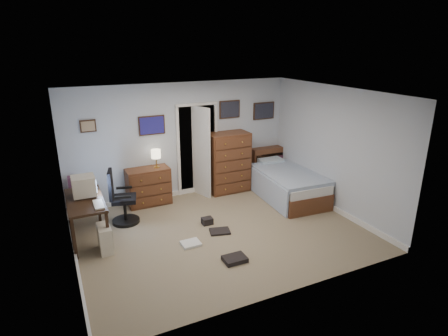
% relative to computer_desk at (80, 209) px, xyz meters
% --- Properties ---
extents(floor, '(5.00, 4.00, 0.02)m').
position_rel_computer_desk_xyz_m(floor, '(2.29, -0.76, -0.59)').
color(floor, gray).
rests_on(floor, ground).
extents(computer_desk, '(0.61, 1.30, 0.75)m').
position_rel_computer_desk_xyz_m(computer_desk, '(0.00, 0.00, 0.00)').
color(computer_desk, black).
rests_on(computer_desk, floor).
extents(crt_monitor, '(0.39, 0.36, 0.36)m').
position_rel_computer_desk_xyz_m(crt_monitor, '(0.11, 0.15, 0.36)').
color(crt_monitor, beige).
rests_on(crt_monitor, computer_desk).
extents(keyboard, '(0.15, 0.40, 0.02)m').
position_rel_computer_desk_xyz_m(keyboard, '(0.27, -0.35, 0.18)').
color(keyboard, beige).
rests_on(keyboard, computer_desk).
extents(pc_tower, '(0.21, 0.42, 0.45)m').
position_rel_computer_desk_xyz_m(pc_tower, '(0.29, -0.55, -0.35)').
color(pc_tower, beige).
rests_on(pc_tower, floor).
extents(office_chair, '(0.62, 0.62, 1.06)m').
position_rel_computer_desk_xyz_m(office_chair, '(0.74, 0.36, -0.16)').
color(office_chair, black).
rests_on(office_chair, floor).
extents(media_stack, '(0.17, 0.17, 0.84)m').
position_rel_computer_desk_xyz_m(media_stack, '(-0.03, 1.04, -0.16)').
color(media_stack, maroon).
rests_on(media_stack, floor).
extents(low_dresser, '(0.90, 0.46, 0.79)m').
position_rel_computer_desk_xyz_m(low_dresser, '(1.43, 1.02, -0.18)').
color(low_dresser, brown).
rests_on(low_dresser, floor).
extents(table_lamp, '(0.20, 0.20, 0.39)m').
position_rel_computer_desk_xyz_m(table_lamp, '(1.63, 1.02, 0.50)').
color(table_lamp, gold).
rests_on(table_lamp, low_dresser).
extents(doorway, '(0.96, 1.12, 2.05)m').
position_rel_computer_desk_xyz_m(doorway, '(2.64, 1.51, 0.43)').
color(doorway, black).
rests_on(doorway, floor).
extents(tall_dresser, '(0.94, 0.56, 1.37)m').
position_rel_computer_desk_xyz_m(tall_dresser, '(3.29, 0.99, 0.11)').
color(tall_dresser, brown).
rests_on(tall_dresser, floor).
extents(headboard_bookcase, '(0.97, 0.26, 0.87)m').
position_rel_computer_desk_xyz_m(headboard_bookcase, '(4.49, 1.11, -0.12)').
color(headboard_bookcase, brown).
rests_on(headboard_bookcase, floor).
extents(bed, '(1.22, 2.11, 0.67)m').
position_rel_computer_desk_xyz_m(bed, '(4.27, 0.09, -0.26)').
color(bed, brown).
rests_on(bed, floor).
extents(wall_posters, '(4.38, 0.04, 0.60)m').
position_rel_computer_desk_xyz_m(wall_posters, '(2.86, 1.22, 1.17)').
color(wall_posters, '#331E11').
rests_on(wall_posters, floor).
extents(floor_clutter, '(1.00, 1.58, 0.13)m').
position_rel_computer_desk_xyz_m(floor_clutter, '(2.04, -1.10, -0.54)').
color(floor_clutter, silver).
rests_on(floor_clutter, floor).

